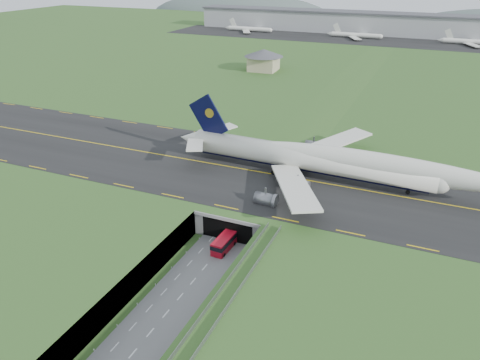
% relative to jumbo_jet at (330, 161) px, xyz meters
% --- Properties ---
extents(ground, '(900.00, 900.00, 0.00)m').
position_rel_jumbo_jet_xyz_m(ground, '(-15.74, -35.74, -11.08)').
color(ground, '#2F5421').
rests_on(ground, ground).
extents(airfield_deck, '(800.00, 800.00, 6.00)m').
position_rel_jumbo_jet_xyz_m(airfield_deck, '(-15.74, -35.74, -8.08)').
color(airfield_deck, gray).
rests_on(airfield_deck, ground).
extents(trench_road, '(12.00, 75.00, 0.20)m').
position_rel_jumbo_jet_xyz_m(trench_road, '(-15.74, -43.24, -10.98)').
color(trench_road, slate).
rests_on(trench_road, ground).
extents(taxiway, '(800.00, 44.00, 0.18)m').
position_rel_jumbo_jet_xyz_m(taxiway, '(-15.74, -2.74, -4.99)').
color(taxiway, black).
rests_on(taxiway, airfield_deck).
extents(tunnel_portal, '(17.00, 22.30, 6.00)m').
position_rel_jumbo_jet_xyz_m(tunnel_portal, '(-15.74, -19.03, -7.74)').
color(tunnel_portal, gray).
rests_on(tunnel_portal, ground).
extents(guideway, '(3.00, 53.00, 7.05)m').
position_rel_jumbo_jet_xyz_m(guideway, '(-4.74, -54.85, -5.76)').
color(guideway, '#A8A8A3').
rests_on(guideway, ground).
extents(jumbo_jet, '(86.89, 57.21, 18.93)m').
position_rel_jumbo_jet_xyz_m(jumbo_jet, '(0.00, 0.00, 0.00)').
color(jumbo_jet, silver).
rests_on(jumbo_jet, ground).
extents(shuttle_tram, '(3.12, 7.50, 3.02)m').
position_rel_jumbo_jet_xyz_m(shuttle_tram, '(-14.91, -31.22, -9.42)').
color(shuttle_tram, '#AD0B1B').
rests_on(shuttle_tram, ground).
extents(service_building, '(20.45, 20.45, 10.59)m').
position_rel_jumbo_jet_xyz_m(service_building, '(-60.71, 113.96, 1.20)').
color(service_building, tan).
rests_on(service_building, ground).
extents(cargo_terminal, '(320.00, 67.00, 15.60)m').
position_rel_jumbo_jet_xyz_m(cargo_terminal, '(-15.97, 263.67, 2.88)').
color(cargo_terminal, '#B2B2B2').
rests_on(cargo_terminal, ground).
extents(distant_hills, '(700.00, 91.00, 60.00)m').
position_rel_jumbo_jet_xyz_m(distant_hills, '(48.64, 394.26, -15.08)').
color(distant_hills, '#50605D').
rests_on(distant_hills, ground).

